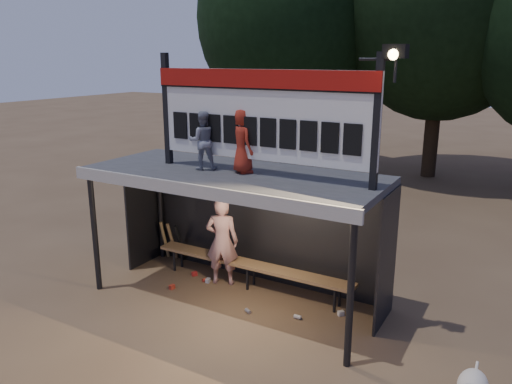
{
  "coord_description": "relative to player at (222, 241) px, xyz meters",
  "views": [
    {
      "loc": [
        4.32,
        -6.79,
        4.15
      ],
      "look_at": [
        0.2,
        0.4,
        1.9
      ],
      "focal_mm": 35.0,
      "sensor_mm": 36.0,
      "label": 1
    }
  ],
  "objects": [
    {
      "name": "bench",
      "position": [
        0.55,
        0.11,
        -0.41
      ],
      "size": [
        4.0,
        0.35,
        0.48
      ],
      "color": "#997348",
      "rests_on": "ground"
    },
    {
      "name": "dugout_shelter",
      "position": [
        0.55,
        -0.2,
        1.0
      ],
      "size": [
        5.1,
        2.08,
        2.32
      ],
      "color": "#3B3C3E",
      "rests_on": "ground"
    },
    {
      "name": "child_a",
      "position": [
        0.02,
        -0.56,
        1.97
      ],
      "size": [
        0.6,
        0.58,
        0.97
      ],
      "primitive_type": "imported",
      "rotation": [
        0.0,
        0.0,
        3.78
      ],
      "color": "gray",
      "rests_on": "dugout_shelter"
    },
    {
      "name": "scoreboard_assembly",
      "position": [
        1.11,
        -0.45,
        2.48
      ],
      "size": [
        4.1,
        0.27,
        1.99
      ],
      "color": "black",
      "rests_on": "dugout_shelter"
    },
    {
      "name": "litter",
      "position": [
        0.46,
        -0.33,
        -0.8
      ],
      "size": [
        3.16,
        0.87,
        0.08
      ],
      "color": "red",
      "rests_on": "ground"
    },
    {
      "name": "ground",
      "position": [
        0.55,
        -0.44,
        -0.84
      ],
      "size": [
        80.0,
        80.0,
        0.0
      ],
      "primitive_type": "plane",
      "color": "brown",
      "rests_on": "ground"
    },
    {
      "name": "player",
      "position": [
        0.0,
        0.0,
        0.0
      ],
      "size": [
        0.71,
        0.59,
        1.68
      ],
      "primitive_type": "imported",
      "rotation": [
        0.0,
        0.0,
        3.49
      ],
      "color": "silver",
      "rests_on": "ground"
    },
    {
      "name": "child_b",
      "position": [
        0.73,
        -0.43,
        2.0
      ],
      "size": [
        0.6,
        0.58,
        1.04
      ],
      "primitive_type": "imported",
      "rotation": [
        0.0,
        0.0,
        2.45
      ],
      "color": "maroon",
      "rests_on": "dugout_shelter"
    },
    {
      "name": "bats",
      "position": [
        -1.51,
        0.38,
        -0.41
      ],
      "size": [
        0.48,
        0.33,
        0.84
      ],
      "color": "#A6834D",
      "rests_on": "ground"
    },
    {
      "name": "tree_left",
      "position": [
        -3.45,
        9.56,
        4.67
      ],
      "size": [
        6.46,
        6.46,
        9.27
      ],
      "color": "#2F1F15",
      "rests_on": "ground"
    }
  ]
}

